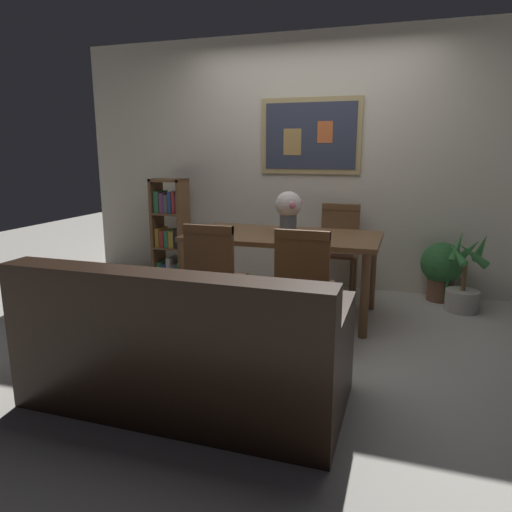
{
  "coord_description": "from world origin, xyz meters",
  "views": [
    {
      "loc": [
        1.0,
        -3.46,
        1.43
      ],
      "look_at": [
        -0.07,
        -0.17,
        0.65
      ],
      "focal_mm": 32.86,
      "sensor_mm": 36.0,
      "label": 1
    }
  ],
  "objects_px": {
    "dining_table": "(283,244)",
    "bookshelf": "(171,232)",
    "flower_vase": "(289,209)",
    "potted_palm": "(464,283)",
    "leather_couch": "(183,352)",
    "tv_remote": "(304,238)",
    "potted_ivy": "(442,268)",
    "dining_chair_far_right": "(338,242)",
    "dining_chair_near_left": "(214,272)",
    "dining_chair_near_right": "(304,280)"
  },
  "relations": [
    {
      "from": "dining_table",
      "to": "dining_chair_far_right",
      "type": "bearing_deg",
      "value": 63.17
    },
    {
      "from": "dining_chair_near_left",
      "to": "bookshelf",
      "type": "height_order",
      "value": "bookshelf"
    },
    {
      "from": "dining_chair_near_right",
      "to": "bookshelf",
      "type": "xyz_separation_m",
      "value": [
        -1.83,
        1.45,
        0.01
      ]
    },
    {
      "from": "dining_chair_near_left",
      "to": "tv_remote",
      "type": "relative_size",
      "value": 5.76
    },
    {
      "from": "flower_vase",
      "to": "dining_chair_near_right",
      "type": "bearing_deg",
      "value": -67.95
    },
    {
      "from": "dining_chair_near_right",
      "to": "flower_vase",
      "type": "xyz_separation_m",
      "value": [
        -0.32,
        0.8,
        0.4
      ]
    },
    {
      "from": "potted_ivy",
      "to": "potted_palm",
      "type": "relative_size",
      "value": 0.76
    },
    {
      "from": "dining_chair_near_left",
      "to": "flower_vase",
      "type": "xyz_separation_m",
      "value": [
        0.37,
        0.79,
        0.4
      ]
    },
    {
      "from": "leather_couch",
      "to": "potted_palm",
      "type": "xyz_separation_m",
      "value": [
        1.69,
        2.22,
        -0.05
      ]
    },
    {
      "from": "bookshelf",
      "to": "tv_remote",
      "type": "distance_m",
      "value": 1.94
    },
    {
      "from": "dining_chair_far_right",
      "to": "potted_palm",
      "type": "height_order",
      "value": "dining_chair_far_right"
    },
    {
      "from": "leather_couch",
      "to": "potted_ivy",
      "type": "bearing_deg",
      "value": 58.8
    },
    {
      "from": "potted_palm",
      "to": "flower_vase",
      "type": "height_order",
      "value": "flower_vase"
    },
    {
      "from": "dining_table",
      "to": "dining_chair_far_right",
      "type": "relative_size",
      "value": 1.81
    },
    {
      "from": "dining_chair_far_right",
      "to": "bookshelf",
      "type": "xyz_separation_m",
      "value": [
        -1.85,
        -0.04,
        0.01
      ]
    },
    {
      "from": "potted_palm",
      "to": "flower_vase",
      "type": "relative_size",
      "value": 2.05
    },
    {
      "from": "dining_chair_far_right",
      "to": "potted_palm",
      "type": "bearing_deg",
      "value": -8.92
    },
    {
      "from": "bookshelf",
      "to": "potted_ivy",
      "type": "relative_size",
      "value": 1.99
    },
    {
      "from": "dining_table",
      "to": "flower_vase",
      "type": "bearing_deg",
      "value": 63.68
    },
    {
      "from": "bookshelf",
      "to": "dining_chair_far_right",
      "type": "bearing_deg",
      "value": 1.15
    },
    {
      "from": "dining_chair_far_right",
      "to": "flower_vase",
      "type": "bearing_deg",
      "value": -116.87
    },
    {
      "from": "dining_chair_near_left",
      "to": "potted_ivy",
      "type": "bearing_deg",
      "value": 42.68
    },
    {
      "from": "dining_table",
      "to": "leather_couch",
      "type": "xyz_separation_m",
      "value": [
        -0.15,
        -1.66,
        -0.32
      ]
    },
    {
      "from": "dining_chair_far_right",
      "to": "leather_couch",
      "type": "bearing_deg",
      "value": -102.3
    },
    {
      "from": "leather_couch",
      "to": "bookshelf",
      "type": "height_order",
      "value": "bookshelf"
    },
    {
      "from": "dining_table",
      "to": "dining_chair_near_right",
      "type": "bearing_deg",
      "value": -64.71
    },
    {
      "from": "dining_chair_near_left",
      "to": "dining_table",
      "type": "bearing_deg",
      "value": 65.02
    },
    {
      "from": "dining_chair_far_right",
      "to": "potted_palm",
      "type": "xyz_separation_m",
      "value": [
        1.17,
        -0.18,
        -0.28
      ]
    },
    {
      "from": "flower_vase",
      "to": "dining_chair_far_right",
      "type": "bearing_deg",
      "value": 63.13
    },
    {
      "from": "potted_ivy",
      "to": "flower_vase",
      "type": "bearing_deg",
      "value": -149.65
    },
    {
      "from": "dining_table",
      "to": "tv_remote",
      "type": "xyz_separation_m",
      "value": [
        0.22,
        -0.21,
        0.1
      ]
    },
    {
      "from": "leather_couch",
      "to": "tv_remote",
      "type": "xyz_separation_m",
      "value": [
        0.37,
        1.45,
        0.42
      ]
    },
    {
      "from": "dining_table",
      "to": "bookshelf",
      "type": "relative_size",
      "value": 1.45
    },
    {
      "from": "bookshelf",
      "to": "tv_remote",
      "type": "bearing_deg",
      "value": -28.2
    },
    {
      "from": "dining_chair_near_left",
      "to": "potted_ivy",
      "type": "height_order",
      "value": "dining_chair_near_left"
    },
    {
      "from": "flower_vase",
      "to": "bookshelf",
      "type": "bearing_deg",
      "value": 156.66
    },
    {
      "from": "leather_couch",
      "to": "dining_chair_far_right",
      "type": "bearing_deg",
      "value": 77.7
    },
    {
      "from": "dining_table",
      "to": "potted_ivy",
      "type": "xyz_separation_m",
      "value": [
        1.36,
        0.84,
        -0.31
      ]
    },
    {
      "from": "leather_couch",
      "to": "bookshelf",
      "type": "bearing_deg",
      "value": 119.3
    },
    {
      "from": "dining_chair_near_right",
      "to": "tv_remote",
      "type": "relative_size",
      "value": 5.76
    },
    {
      "from": "dining_chair_near_left",
      "to": "potted_palm",
      "type": "bearing_deg",
      "value": 34.46
    },
    {
      "from": "dining_table",
      "to": "flower_vase",
      "type": "xyz_separation_m",
      "value": [
        0.03,
        0.06,
        0.3
      ]
    },
    {
      "from": "dining_table",
      "to": "potted_palm",
      "type": "height_order",
      "value": "potted_palm"
    },
    {
      "from": "flower_vase",
      "to": "potted_palm",
      "type": "bearing_deg",
      "value": 18.35
    },
    {
      "from": "dining_chair_near_right",
      "to": "leather_couch",
      "type": "bearing_deg",
      "value": -118.65
    },
    {
      "from": "dining_chair_near_right",
      "to": "dining_chair_near_left",
      "type": "distance_m",
      "value": 0.69
    },
    {
      "from": "bookshelf",
      "to": "tv_remote",
      "type": "relative_size",
      "value": 7.18
    },
    {
      "from": "dining_chair_near_left",
      "to": "flower_vase",
      "type": "distance_m",
      "value": 0.96
    },
    {
      "from": "dining_table",
      "to": "dining_chair_far_right",
      "type": "height_order",
      "value": "dining_chair_far_right"
    },
    {
      "from": "potted_ivy",
      "to": "potted_palm",
      "type": "xyz_separation_m",
      "value": [
        0.18,
        -0.28,
        -0.07
      ]
    }
  ]
}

